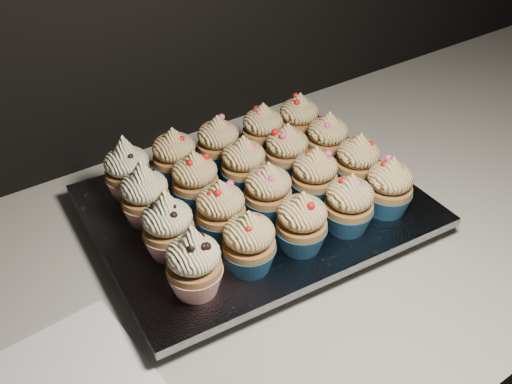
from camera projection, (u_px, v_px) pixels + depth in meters
worktop at (287, 240)px, 0.79m from camera, size 2.44×0.64×0.04m
baking_tray at (256, 215)px, 0.79m from camera, size 0.42×0.33×0.02m
foil_lining at (256, 205)px, 0.78m from camera, size 0.46×0.37×0.01m
cupcake_0 at (194, 263)px, 0.62m from camera, size 0.06×0.06×0.10m
cupcake_1 at (249, 242)px, 0.65m from camera, size 0.06×0.06×0.08m
cupcake_2 at (302, 223)px, 0.68m from camera, size 0.06×0.06×0.08m
cupcake_3 at (349, 204)px, 0.71m from camera, size 0.06×0.06×0.08m
cupcake_4 at (389, 187)px, 0.74m from camera, size 0.06×0.06×0.08m
cupcake_5 at (168, 226)px, 0.67m from camera, size 0.06×0.06×0.10m
cupcake_6 at (221, 211)px, 0.70m from camera, size 0.06×0.06×0.08m
cupcake_7 at (268, 192)px, 0.73m from camera, size 0.06×0.06×0.08m
cupcake_8 at (315, 176)px, 0.76m from camera, size 0.06×0.06×0.08m
cupcake_9 at (358, 162)px, 0.79m from camera, size 0.06×0.06×0.08m
cupcake_10 at (145, 195)px, 0.72m from camera, size 0.06×0.06×0.10m
cupcake_11 at (195, 180)px, 0.75m from camera, size 0.06×0.06×0.08m
cupcake_12 at (244, 165)px, 0.78m from camera, size 0.06×0.06×0.08m
cupcake_13 at (287, 152)px, 0.81m from camera, size 0.06×0.06×0.08m
cupcake_14 at (327, 140)px, 0.83m from camera, size 0.06×0.06×0.08m
cupcake_15 at (128, 170)px, 0.77m from camera, size 0.06×0.06×0.10m
cupcake_16 at (175, 156)px, 0.80m from camera, size 0.06×0.06×0.08m
cupcake_17 at (218, 143)px, 0.83m from camera, size 0.06×0.06×0.08m
cupcake_18 at (263, 131)px, 0.86m from camera, size 0.06×0.06×0.08m
cupcake_19 at (299, 120)px, 0.88m from camera, size 0.06×0.06×0.08m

